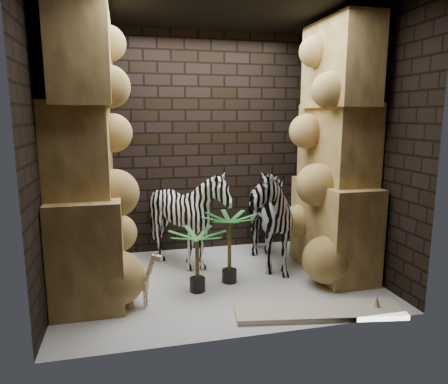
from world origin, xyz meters
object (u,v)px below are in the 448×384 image
object	(u,v)px
giraffe_toy	(138,278)
palm_front	(229,248)
zebra_left	(188,223)
palm_back	(197,261)
zebra_right	(260,207)
surfboard	(319,311)

from	to	relation	value
giraffe_toy	palm_front	distance (m)	1.12
zebra_left	palm_back	size ratio (longest dim) A/B	1.84
zebra_right	zebra_left	size ratio (longest dim) A/B	1.21
zebra_right	palm_back	distance (m)	1.17
palm_front	palm_back	xyz separation A→B (m)	(-0.40, -0.16, -0.06)
palm_front	palm_back	world-z (taller)	palm_front
zebra_left	surfboard	distance (m)	1.92
palm_back	surfboard	xyz separation A→B (m)	(1.05, -0.78, -0.32)
surfboard	zebra_right	bearing A→B (deg)	105.46
palm_back	surfboard	world-z (taller)	palm_back
zebra_right	giraffe_toy	world-z (taller)	zebra_right
zebra_right	surfboard	size ratio (longest dim) A/B	0.94
giraffe_toy	surfboard	world-z (taller)	giraffe_toy
zebra_right	palm_front	xyz separation A→B (m)	(-0.51, -0.45, -0.36)
zebra_right	zebra_left	bearing A→B (deg)	172.43
zebra_right	giraffe_toy	bearing A→B (deg)	-150.63
palm_front	palm_back	size ratio (longest dim) A/B	1.18
giraffe_toy	surfboard	distance (m)	1.80
palm_back	surfboard	size ratio (longest dim) A/B	0.42
zebra_left	zebra_right	bearing A→B (deg)	-0.10
zebra_left	palm_back	xyz separation A→B (m)	(-0.02, -0.74, -0.23)
giraffe_toy	palm_front	world-z (taller)	palm_front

